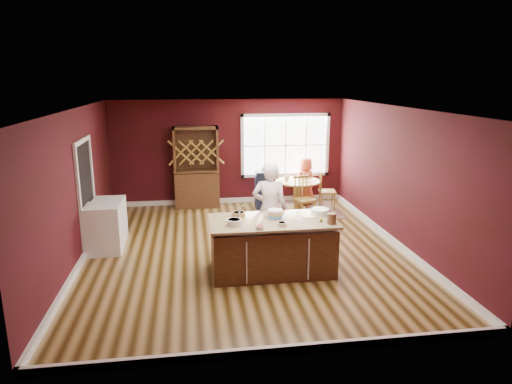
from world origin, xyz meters
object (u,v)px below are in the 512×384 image
Objects in this scene: chair_north at (302,184)px; hutch at (196,167)px; dryer at (110,220)px; baker at (270,209)px; washer at (104,229)px; high_chair at (263,189)px; kitchen_island at (272,247)px; chair_south at (305,198)px; layer_cake at (275,214)px; chair_east at (327,190)px; dining_table at (298,189)px; toddler at (266,176)px; seated_woman at (306,181)px.

hutch is (-2.77, -0.07, 0.54)m from chair_north.
baker is at bearing -20.93° from dryer.
chair_north is at bearing 27.43° from dryer.
high_chair is at bearing 36.57° from washer.
chair_south is at bearing 65.60° from kitchen_island.
layer_cake reaches higher than washer.
chair_north reaches higher than kitchen_island.
layer_cake is 4.54m from chair_north.
baker is at bearing 152.32° from chair_east.
dining_table is at bearing -17.68° from high_chair.
chair_east is 0.90m from chair_north.
washer is at bearing -143.39° from toddler.
dining_table is at bearing 20.86° from dryer.
washer is (-5.03, -2.25, -0.03)m from chair_east.
dryer is (-4.57, -2.37, -0.04)m from chair_north.
dryer is at bearing 146.45° from kitchen_island.
baker is 1.77× the size of high_chair.
seated_woman reaches higher than toddler.
dryer reaches higher than dining_table.
chair_north reaches higher than dining_table.
baker reaches higher than toddler.
dryer is (-4.27, -1.63, -0.10)m from dining_table.
layer_cake is at bearing 37.04° from chair_north.
baker is 3.62m from seated_woman.
washer is (-4.27, -2.27, -0.07)m from dining_table.
washer is (-3.07, 0.53, -0.42)m from baker.
hutch reaches higher than chair_east.
dryer is at bearing -5.65° from chair_north.
chair_east is at bearing 24.04° from washer.
dryer is at bearing -8.54° from baker.
chair_north reaches higher than dryer.
dryer is at bearing -1.61° from seated_woman.
chair_north is 2.83m from hutch.
hutch is at bearing 169.30° from high_chair.
washer is at bearing 0.31° from chair_north.
chair_north is at bearing 24.06° from high_chair.
hutch is at bearing 85.48° from chair_east.
layer_cake is 4.35m from hutch.
hutch reaches higher than layer_cake.
washer is (-3.52, -2.62, -0.35)m from toddler.
kitchen_island is 8.10× the size of toddler.
layer_cake reaches higher than kitchen_island.
dryer is (-4.60, -2.10, -0.18)m from seated_woman.
layer_cake reaches higher than toddler.
hutch is at bearing -31.55° from chair_north.
kitchen_island is at bearing -109.87° from dining_table.
hutch reaches higher than dryer.
chair_north reaches higher than washer.
chair_east is at bearing -9.28° from high_chair.
high_chair is (-1.12, -0.45, 0.02)m from chair_north.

